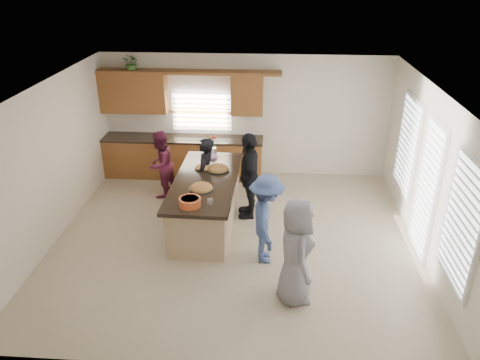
# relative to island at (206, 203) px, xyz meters

# --- Properties ---
(floor) EXTENTS (6.50, 6.50, 0.00)m
(floor) POSITION_rel_island_xyz_m (0.59, -0.51, -0.45)
(floor) COLOR #C0AB8E
(floor) RESTS_ON ground
(room_shell) EXTENTS (6.52, 6.02, 2.81)m
(room_shell) POSITION_rel_island_xyz_m (0.59, -0.51, 1.45)
(room_shell) COLOR silver
(room_shell) RESTS_ON ground
(back_cabinetry) EXTENTS (4.08, 0.66, 2.46)m
(back_cabinetry) POSITION_rel_island_xyz_m (-0.88, 2.22, 0.46)
(back_cabinetry) COLOR brown
(back_cabinetry) RESTS_ON ground
(right_wall_glazing) EXTENTS (0.06, 4.00, 2.25)m
(right_wall_glazing) POSITION_rel_island_xyz_m (3.81, -0.64, 0.89)
(right_wall_glazing) COLOR white
(right_wall_glazing) RESTS_ON ground
(island) EXTENTS (1.21, 2.72, 0.95)m
(island) POSITION_rel_island_xyz_m (0.00, 0.00, 0.00)
(island) COLOR tan
(island) RESTS_ON ground
(platter_front) EXTENTS (0.45, 0.45, 0.18)m
(platter_front) POSITION_rel_island_xyz_m (-0.02, -0.42, 0.53)
(platter_front) COLOR black
(platter_front) RESTS_ON island
(platter_mid) EXTENTS (0.45, 0.45, 0.18)m
(platter_mid) POSITION_rel_island_xyz_m (0.19, 0.42, 0.53)
(platter_mid) COLOR black
(platter_mid) RESTS_ON island
(platter_back) EXTENTS (0.34, 0.34, 0.14)m
(platter_back) POSITION_rel_island_xyz_m (-0.11, 0.48, 0.52)
(platter_back) COLOR black
(platter_back) RESTS_ON island
(salad_bowl) EXTENTS (0.36, 0.36, 0.14)m
(salad_bowl) POSITION_rel_island_xyz_m (-0.11, -1.04, 0.58)
(salad_bowl) COLOR #D65527
(salad_bowl) RESTS_ON island
(clear_cup) EXTENTS (0.09, 0.09, 0.10)m
(clear_cup) POSITION_rel_island_xyz_m (0.21, -0.96, 0.55)
(clear_cup) COLOR white
(clear_cup) RESTS_ON island
(plate_stack) EXTENTS (0.25, 0.25, 0.04)m
(plate_stack) POSITION_rel_island_xyz_m (-0.02, 1.07, 0.52)
(plate_stack) COLOR #D39CE3
(plate_stack) RESTS_ON island
(flower_vase) EXTENTS (0.14, 0.14, 0.42)m
(flower_vase) POSITION_rel_island_xyz_m (-0.00, 1.23, 0.71)
(flower_vase) COLOR silver
(flower_vase) RESTS_ON island
(potted_plant) EXTENTS (0.46, 0.43, 0.40)m
(potted_plant) POSITION_rel_island_xyz_m (-1.89, 2.31, 2.15)
(potted_plant) COLOR #437D32
(potted_plant) RESTS_ON back_cabinetry
(woman_left_back) EXTENTS (0.44, 0.61, 1.55)m
(woman_left_back) POSITION_rel_island_xyz_m (-0.08, 0.55, 0.32)
(woman_left_back) COLOR black
(woman_left_back) RESTS_ON ground
(woman_left_mid) EXTENTS (0.75, 0.85, 1.46)m
(woman_left_mid) POSITION_rel_island_xyz_m (-1.12, 1.14, 0.28)
(woman_left_mid) COLOR maroon
(woman_left_mid) RESTS_ON ground
(woman_left_front) EXTENTS (0.49, 1.04, 1.74)m
(woman_left_front) POSITION_rel_island_xyz_m (0.79, 0.40, 0.42)
(woman_left_front) COLOR black
(woman_left_front) RESTS_ON ground
(woman_right_back) EXTENTS (0.65, 1.05, 1.57)m
(woman_right_back) POSITION_rel_island_xyz_m (1.16, -1.10, 0.33)
(woman_right_back) COLOR #3B4F82
(woman_right_back) RESTS_ON ground
(woman_right_front) EXTENTS (0.68, 0.90, 1.67)m
(woman_right_front) POSITION_rel_island_xyz_m (1.60, -2.08, 0.38)
(woman_right_front) COLOR slate
(woman_right_front) RESTS_ON ground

